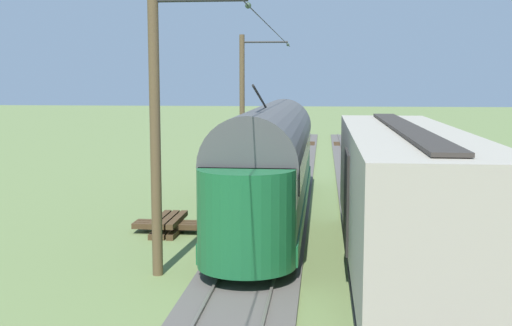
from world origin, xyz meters
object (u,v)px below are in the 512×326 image
Objects in this scene: catenary_pole_mid_near at (158,128)px; spare_tie_stack at (169,225)px; vintage_streetcar at (271,159)px; boxcar_adjacent at (403,197)px; catenary_pole_foreground at (243,103)px.

spare_tie_stack is (0.93, -4.90, -3.70)m from catenary_pole_mid_near.
spare_tie_stack is (3.32, 2.63, -2.00)m from vintage_streetcar.
boxcar_adjacent is at bearing 148.77° from spare_tie_stack.
vintage_streetcar is 4.69m from spare_tie_stack.
vintage_streetcar is 2.42× the size of catenary_pole_mid_near.
vintage_streetcar reaches higher than spare_tie_stack.
boxcar_adjacent is 19.23m from catenary_pole_foreground.
catenary_pole_mid_near reaches higher than spare_tie_stack.
vintage_streetcar is at bearing 102.35° from catenary_pole_foreground.
vintage_streetcar is 8.08m from catenary_pole_mid_near.
catenary_pole_mid_near reaches higher than boxcar_adjacent.
catenary_pole_foreground is at bearing -93.92° from spare_tie_stack.
boxcar_adjacent is 5.85× the size of spare_tie_stack.
boxcar_adjacent is at bearing 119.61° from vintage_streetcar.
catenary_pole_mid_near is (0.00, 18.47, 0.00)m from catenary_pole_foreground.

